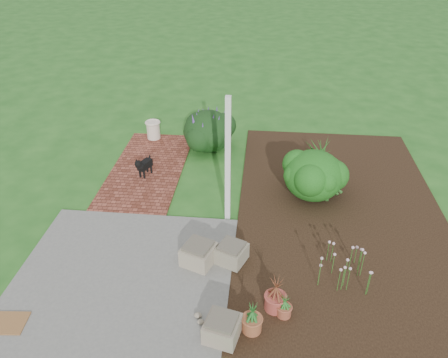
# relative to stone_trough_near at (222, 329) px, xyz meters

# --- Properties ---
(ground) EXTENTS (80.00, 80.00, 0.00)m
(ground) POSITION_rel_stone_trough_near_xyz_m (-0.48, 2.68, -0.19)
(ground) COLOR #215C1D
(ground) RESTS_ON ground
(concrete_patio) EXTENTS (3.50, 3.50, 0.04)m
(concrete_patio) POSITION_rel_stone_trough_near_xyz_m (-1.73, 0.93, -0.17)
(concrete_patio) COLOR slate
(concrete_patio) RESTS_ON ground
(brick_path) EXTENTS (1.60, 3.50, 0.04)m
(brick_path) POSITION_rel_stone_trough_near_xyz_m (-2.18, 4.43, -0.17)
(brick_path) COLOR #602B1E
(brick_path) RESTS_ON ground
(garden_bed) EXTENTS (4.00, 7.00, 0.03)m
(garden_bed) POSITION_rel_stone_trough_near_xyz_m (2.02, 3.18, -0.18)
(garden_bed) COLOR black
(garden_bed) RESTS_ON ground
(veranda_post) EXTENTS (0.10, 0.10, 2.50)m
(veranda_post) POSITION_rel_stone_trough_near_xyz_m (-0.18, 2.78, 1.06)
(veranda_post) COLOR white
(veranda_post) RESTS_ON ground
(stone_trough_near) EXTENTS (0.55, 0.55, 0.31)m
(stone_trough_near) POSITION_rel_stone_trough_near_xyz_m (0.00, 0.00, 0.00)
(stone_trough_near) COLOR gray
(stone_trough_near) RESTS_ON concrete_patio
(stone_trough_mid) EXTENTS (0.64, 0.64, 0.33)m
(stone_trough_mid) POSITION_rel_stone_trough_near_xyz_m (-0.54, 1.46, 0.01)
(stone_trough_mid) COLOR gray
(stone_trough_mid) RESTS_ON concrete_patio
(stone_trough_far) EXTENTS (0.59, 0.59, 0.30)m
(stone_trough_far) POSITION_rel_stone_trough_near_xyz_m (0.00, 1.55, -0.00)
(stone_trough_far) COLOR #746C5A
(stone_trough_far) RESTS_ON concrete_patio
(coir_doormat) EXTENTS (0.67, 0.46, 0.02)m
(coir_doormat) POSITION_rel_stone_trough_near_xyz_m (-3.16, -0.09, -0.14)
(coir_doormat) COLOR brown
(coir_doormat) RESTS_ON concrete_patio
(black_dog) EXTENTS (0.30, 0.52, 0.47)m
(black_dog) POSITION_rel_stone_trough_near_xyz_m (-2.16, 4.09, 0.13)
(black_dog) COLOR black
(black_dog) RESTS_ON brick_path
(cream_ceramic_urn) EXTENTS (0.36, 0.36, 0.45)m
(cream_ceramic_urn) POSITION_rel_stone_trough_near_xyz_m (-2.39, 5.96, 0.07)
(cream_ceramic_urn) COLOR beige
(cream_ceramic_urn) RESTS_ON brick_path
(evergreen_shrub) EXTENTS (1.59, 1.59, 1.02)m
(evergreen_shrub) POSITION_rel_stone_trough_near_xyz_m (1.48, 3.70, 0.35)
(evergreen_shrub) COLOR #0F3E10
(evergreen_shrub) RESTS_ON garden_bed
(agapanthus_clump_back) EXTENTS (0.98, 0.98, 0.80)m
(agapanthus_clump_back) POSITION_rel_stone_trough_near_xyz_m (1.73, 3.69, 0.24)
(agapanthus_clump_back) COLOR #193D12
(agapanthus_clump_back) RESTS_ON garden_bed
(agapanthus_clump_front) EXTENTS (1.27, 1.27, 0.88)m
(agapanthus_clump_front) POSITION_rel_stone_trough_near_xyz_m (1.64, 4.78, 0.28)
(agapanthus_clump_front) COLOR #164011
(agapanthus_clump_front) RESTS_ON garden_bed
(pink_flower_patch) EXTENTS (1.15, 1.15, 0.56)m
(pink_flower_patch) POSITION_rel_stone_trough_near_xyz_m (1.77, 1.34, 0.12)
(pink_flower_patch) COLOR #113D0F
(pink_flower_patch) RESTS_ON garden_bed
(terracotta_pot_bronze) EXTENTS (0.37, 0.37, 0.25)m
(terracotta_pot_bronze) POSITION_rel_stone_trough_near_xyz_m (0.73, 0.59, -0.04)
(terracotta_pot_bronze) COLOR #A04036
(terracotta_pot_bronze) RESTS_ON garden_bed
(terracotta_pot_small_left) EXTENTS (0.28, 0.28, 0.18)m
(terracotta_pot_small_left) POSITION_rel_stone_trough_near_xyz_m (0.86, 0.47, -0.07)
(terracotta_pot_small_left) COLOR brown
(terracotta_pot_small_left) RESTS_ON garden_bed
(terracotta_pot_small_right) EXTENTS (0.34, 0.34, 0.24)m
(terracotta_pot_small_right) POSITION_rel_stone_trough_near_xyz_m (0.40, 0.16, -0.04)
(terracotta_pot_small_right) COLOR #955232
(terracotta_pot_small_right) RESTS_ON garden_bed
(purple_flowering_bush) EXTENTS (1.53, 1.53, 1.02)m
(purple_flowering_bush) POSITION_rel_stone_trough_near_xyz_m (-0.92, 5.59, 0.32)
(purple_flowering_bush) COLOR black
(purple_flowering_bush) RESTS_ON ground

